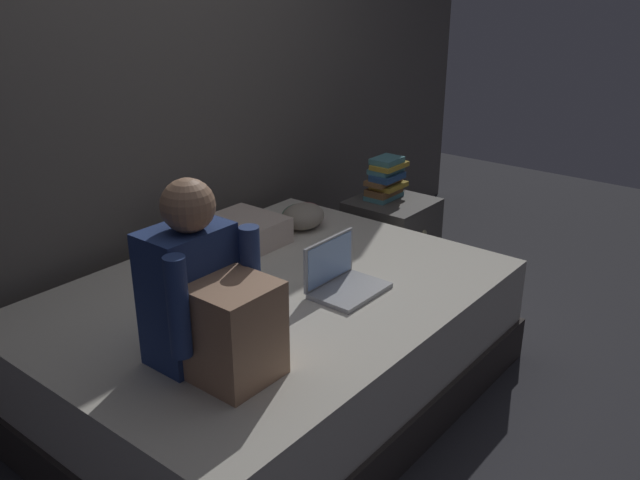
{
  "coord_description": "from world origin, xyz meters",
  "views": [
    {
      "loc": [
        -2.07,
        -1.48,
        1.8
      ],
      "look_at": [
        -0.1,
        0.1,
        0.77
      ],
      "focal_mm": 38.04,
      "sensor_mm": 36.0,
      "label": 1
    }
  ],
  "objects_px": {
    "pillow": "(227,238)",
    "book_stack": "(386,179)",
    "nightstand": "(391,242)",
    "bed": "(271,343)",
    "laptop": "(342,278)",
    "clothes_pile": "(303,215)",
    "person_sitting": "(207,299)"
  },
  "relations": [
    {
      "from": "laptop",
      "to": "pillow",
      "type": "relative_size",
      "value": 0.57
    },
    {
      "from": "pillow",
      "to": "book_stack",
      "type": "height_order",
      "value": "book_stack"
    },
    {
      "from": "nightstand",
      "to": "person_sitting",
      "type": "bearing_deg",
      "value": -166.09
    },
    {
      "from": "person_sitting",
      "to": "laptop",
      "type": "height_order",
      "value": "person_sitting"
    },
    {
      "from": "person_sitting",
      "to": "bed",
      "type": "bearing_deg",
      "value": 23.01
    },
    {
      "from": "person_sitting",
      "to": "book_stack",
      "type": "distance_m",
      "value": 1.92
    },
    {
      "from": "nightstand",
      "to": "bed",
      "type": "bearing_deg",
      "value": -170.15
    },
    {
      "from": "pillow",
      "to": "book_stack",
      "type": "xyz_separation_m",
      "value": [
        1.11,
        -0.17,
        0.06
      ]
    },
    {
      "from": "pillow",
      "to": "book_stack",
      "type": "relative_size",
      "value": 2.27
    },
    {
      "from": "bed",
      "to": "pillow",
      "type": "relative_size",
      "value": 3.57
    },
    {
      "from": "book_stack",
      "to": "person_sitting",
      "type": "bearing_deg",
      "value": -164.59
    },
    {
      "from": "bed",
      "to": "nightstand",
      "type": "bearing_deg",
      "value": 9.85
    },
    {
      "from": "nightstand",
      "to": "person_sitting",
      "type": "distance_m",
      "value": 1.96
    },
    {
      "from": "person_sitting",
      "to": "clothes_pile",
      "type": "xyz_separation_m",
      "value": [
        1.22,
        0.61,
        -0.19
      ]
    },
    {
      "from": "laptop",
      "to": "book_stack",
      "type": "distance_m",
      "value": 1.23
    },
    {
      "from": "laptop",
      "to": "book_stack",
      "type": "relative_size",
      "value": 1.3
    },
    {
      "from": "laptop",
      "to": "pillow",
      "type": "distance_m",
      "value": 0.69
    },
    {
      "from": "nightstand",
      "to": "book_stack",
      "type": "xyz_separation_m",
      "value": [
        0.01,
        0.05,
        0.38
      ]
    },
    {
      "from": "bed",
      "to": "laptop",
      "type": "relative_size",
      "value": 6.25
    },
    {
      "from": "nightstand",
      "to": "laptop",
      "type": "bearing_deg",
      "value": -157.23
    },
    {
      "from": "clothes_pile",
      "to": "nightstand",
      "type": "bearing_deg",
      "value": -13.86
    },
    {
      "from": "book_stack",
      "to": "clothes_pile",
      "type": "bearing_deg",
      "value": 170.9
    },
    {
      "from": "nightstand",
      "to": "laptop",
      "type": "height_order",
      "value": "laptop"
    },
    {
      "from": "bed",
      "to": "pillow",
      "type": "bearing_deg",
      "value": 66.69
    },
    {
      "from": "book_stack",
      "to": "clothes_pile",
      "type": "distance_m",
      "value": 0.64
    },
    {
      "from": "person_sitting",
      "to": "laptop",
      "type": "bearing_deg",
      "value": -0.61
    },
    {
      "from": "pillow",
      "to": "nightstand",
      "type": "bearing_deg",
      "value": -11.46
    },
    {
      "from": "bed",
      "to": "laptop",
      "type": "xyz_separation_m",
      "value": [
        0.19,
        -0.24,
        0.32
      ]
    },
    {
      "from": "laptop",
      "to": "pillow",
      "type": "height_order",
      "value": "laptop"
    },
    {
      "from": "person_sitting",
      "to": "pillow",
      "type": "height_order",
      "value": "person_sitting"
    },
    {
      "from": "nightstand",
      "to": "laptop",
      "type": "distance_m",
      "value": 1.24
    },
    {
      "from": "nightstand",
      "to": "clothes_pile",
      "type": "distance_m",
      "value": 0.72
    }
  ]
}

